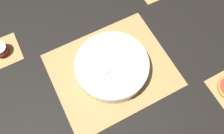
# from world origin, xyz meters

# --- Properties ---
(ground_plane) EXTENTS (6.00, 6.00, 0.00)m
(ground_plane) POSITION_xyz_m (0.00, 0.00, 0.00)
(ground_plane) COLOR black
(bamboo_mat_center) EXTENTS (0.45, 0.38, 0.01)m
(bamboo_mat_center) POSITION_xyz_m (-0.00, 0.00, 0.00)
(bamboo_mat_center) COLOR #A8844C
(bamboo_mat_center) RESTS_ON ground_plane
(coaster_mat_far_left) EXTENTS (0.14, 0.14, 0.01)m
(coaster_mat_far_left) POSITION_xyz_m (-0.36, 0.27, 0.00)
(coaster_mat_far_left) COLOR #A8844C
(coaster_mat_far_left) RESTS_ON ground_plane
(fruit_salad_bowl) EXTENTS (0.28, 0.28, 0.07)m
(fruit_salad_bowl) POSITION_xyz_m (-0.00, -0.00, 0.04)
(fruit_salad_bowl) COLOR silver
(fruit_salad_bowl) RESTS_ON bamboo_mat_center
(apple_half) EXTENTS (0.07, 0.07, 0.04)m
(apple_half) POSITION_xyz_m (-0.36, 0.27, 0.03)
(apple_half) COLOR #B72D23
(apple_half) RESTS_ON coaster_mat_far_left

